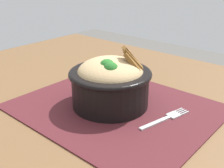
{
  "coord_description": "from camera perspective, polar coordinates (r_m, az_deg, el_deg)",
  "views": [
    {
      "loc": [
        0.38,
        -0.43,
        1.02
      ],
      "look_at": [
        0.0,
        0.0,
        0.77
      ],
      "focal_mm": 45.18,
      "sensor_mm": 36.0,
      "label": 1
    }
  ],
  "objects": [
    {
      "name": "table",
      "position": [
        0.68,
        -0.34,
        -9.49
      ],
      "size": [
        1.21,
        0.88,
        0.72
      ],
      "color": "brown",
      "rests_on": "ground_plane"
    },
    {
      "name": "fork",
      "position": [
        0.6,
        10.97,
        -6.8
      ],
      "size": [
        0.04,
        0.13,
        0.0
      ],
      "color": "#B4B4B4",
      "rests_on": "placemat"
    },
    {
      "name": "placemat",
      "position": [
        0.64,
        0.74,
        -4.67
      ],
      "size": [
        0.42,
        0.35,
        0.0
      ],
      "primitive_type": "cube",
      "rotation": [
        0.0,
        0.0,
        -0.0
      ],
      "color": "#47191E",
      "rests_on": "table"
    },
    {
      "name": "bowl",
      "position": [
        0.62,
        0.01,
        0.61
      ],
      "size": [
        0.18,
        0.18,
        0.13
      ],
      "color": "black",
      "rests_on": "placemat"
    }
  ]
}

